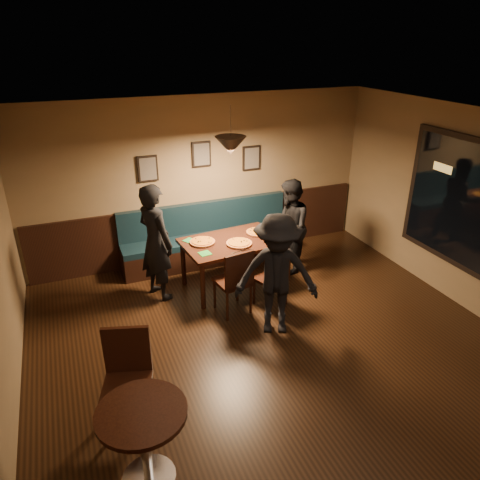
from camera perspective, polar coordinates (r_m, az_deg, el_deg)
The scene contains 27 objects.
floor at distance 5.59m, azimuth 7.11°, elevation -16.74°, with size 7.00×7.00×0.00m, color black.
ceiling at distance 4.29m, azimuth 9.10°, elevation 12.57°, with size 7.00×7.00×0.00m, color silver.
wall_back at distance 7.76m, azimuth -4.84°, elevation 7.55°, with size 6.00×6.00×0.00m, color #8C704F.
wainscot at distance 8.05m, azimuth -4.55°, elevation 1.36°, with size 5.88×0.06×1.00m, color black.
booth_bench at distance 7.81m, azimuth -3.94°, elevation 0.63°, with size 3.00×0.60×1.00m, color #0F232D, non-canonical shape.
window_frame at distance 6.92m, azimuth 27.79°, elevation 3.41°, with size 0.06×2.56×1.86m, color black.
window_glass at distance 6.90m, azimuth 27.62°, elevation 3.38°, with size 2.40×2.40×0.00m, color black.
picture_left at distance 7.45m, azimuth -11.54°, elevation 8.80°, with size 0.32×0.04×0.42m, color black.
picture_center at distance 7.62m, azimuth -4.89°, elevation 10.72°, with size 0.32×0.04×0.42m, color black.
picture_right at distance 7.96m, azimuth 1.44°, elevation 10.29°, with size 0.32×0.04×0.42m, color black.
pendant_lamp at distance 6.42m, azimuth -1.20°, elevation 11.83°, with size 0.44×0.44×0.25m, color black.
dining_table at distance 7.07m, azimuth -1.06°, elevation -3.00°, with size 1.47×0.94×0.79m, color black.
chair_near_left at distance 6.40m, azimuth -0.96°, elevation -5.05°, with size 0.44×0.44×1.01m, color black, non-canonical shape.
chair_near_right at distance 6.60m, azimuth 3.90°, elevation -4.75°, with size 0.39×0.39×0.89m, color black, non-canonical shape.
diner_left at distance 6.72m, azimuth -10.57°, elevation -0.29°, with size 0.65×0.43×1.78m, color black.
diner_right at distance 7.40m, azimuth 6.21°, elevation 1.60°, with size 0.77×0.60×1.58m, color black.
diner_front at distance 5.85m, azimuth 4.65°, elevation -4.44°, with size 1.08×0.62×1.67m, color black.
pizza_a at distance 6.83m, azimuth -4.76°, elevation -0.23°, with size 0.38×0.38×0.04m, color gold.
pizza_b at distance 6.77m, azimuth -0.11°, elevation -0.40°, with size 0.39×0.39×0.04m, color #CB5A26.
pizza_c at distance 7.15m, azimuth 2.21°, elevation 1.01°, with size 0.35×0.35×0.04m, color #C18024.
soda_glass at distance 6.88m, azimuth 4.76°, elevation 0.41°, with size 0.07×0.07×0.15m, color black.
tabasco_bottle at distance 7.07m, azimuth 3.27°, elevation 1.04°, with size 0.03×0.03×0.12m, color maroon.
napkin_a at distance 6.94m, azimuth -6.39°, elevation -0.05°, with size 0.16×0.16×0.01m, color #1F7736.
napkin_b at distance 6.52m, azimuth -4.44°, elevation -1.70°, with size 0.16×0.16×0.01m, color #227F25.
cutlery_set at distance 6.57m, azimuth 0.17°, elevation -1.42°, with size 0.02×0.18×0.00m, color silver.
cafe_table at distance 4.39m, azimuth -11.84°, elevation -24.10°, with size 0.78×0.78×0.82m, color black.
cafe_chair_far at distance 4.80m, azimuth -14.07°, elevation -17.24°, with size 0.47×0.47×1.06m, color black, non-canonical shape.
Camera 1 is at (-2.17, -3.60, 3.68)m, focal length 33.87 mm.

